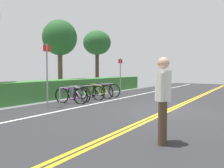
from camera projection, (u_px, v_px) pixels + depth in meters
The scene contains 16 objects.
ground_plane at pixel (167, 112), 8.26m from camera, with size 37.07×10.51×0.05m, color #2B2B2D.
centre_line_yellow_inner at pixel (169, 111), 8.22m from camera, with size 33.36×0.10×0.00m, color gold.
centre_line_yellow_outer at pixel (165, 111), 8.30m from camera, with size 33.36×0.10×0.00m, color gold.
bike_lane_stripe_white at pixel (94, 104), 10.00m from camera, with size 33.36×0.12×0.00m, color white.
bike_rack at pixel (90, 89), 11.47m from camera, with size 4.25×0.05×0.73m.
bicycle_0 at pixel (71, 96), 10.12m from camera, with size 0.46×1.67×0.74m.
bicycle_1 at pixel (79, 94), 10.92m from camera, with size 0.56×1.76×0.74m.
bicycle_2 at pixel (90, 92), 11.48m from camera, with size 0.46×1.82×0.76m.
bicycle_3 at pixel (99, 91), 12.10m from camera, with size 0.46×1.82×0.77m.
bicycle_4 at pixel (107, 90), 12.76m from camera, with size 0.46×1.78×0.77m.
pedestrian at pixel (163, 94), 4.55m from camera, with size 0.48×0.32×1.72m.
sign_post_near at pixel (47, 70), 9.04m from camera, with size 0.36×0.06×2.50m.
sign_post_far at pixel (120, 73), 14.03m from camera, with size 0.36×0.09×2.19m.
hedge_backdrop at pixel (79, 87), 13.81m from camera, with size 13.20×1.37×0.95m, color #387533.
tree_mid at pixel (60, 38), 14.79m from camera, with size 2.21×2.21×4.70m.
tree_far_right at pixel (97, 43), 18.48m from camera, with size 2.22×2.22×4.65m.
Camera 1 is at (-7.99, -2.69, 1.46)m, focal length 36.90 mm.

